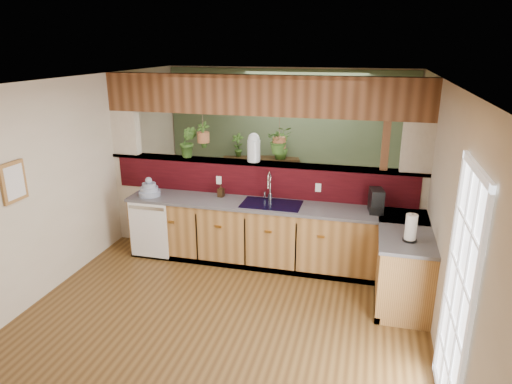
% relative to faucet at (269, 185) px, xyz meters
% --- Properties ---
extents(ground, '(4.60, 7.00, 0.01)m').
position_rel_faucet_xyz_m(ground, '(-0.18, -1.14, -1.12)').
color(ground, brown).
rests_on(ground, ground).
extents(ceiling, '(4.60, 7.00, 0.01)m').
position_rel_faucet_xyz_m(ceiling, '(-0.18, -1.14, 1.48)').
color(ceiling, brown).
rests_on(ceiling, ground).
extents(wall_back, '(4.60, 0.02, 2.60)m').
position_rel_faucet_xyz_m(wall_back, '(-0.18, 2.36, 0.18)').
color(wall_back, beige).
rests_on(wall_back, ground).
extents(wall_left, '(0.02, 7.00, 2.60)m').
position_rel_faucet_xyz_m(wall_left, '(-2.48, -1.14, 0.18)').
color(wall_left, beige).
rests_on(wall_left, ground).
extents(wall_right, '(0.02, 7.00, 2.60)m').
position_rel_faucet_xyz_m(wall_right, '(2.12, -1.14, 0.18)').
color(wall_right, beige).
rests_on(wall_right, ground).
extents(pass_through_partition, '(4.60, 0.21, 2.60)m').
position_rel_faucet_xyz_m(pass_through_partition, '(-0.15, 0.21, 0.07)').
color(pass_through_partition, beige).
rests_on(pass_through_partition, ground).
extents(pass_through_ledge, '(4.60, 0.21, 0.04)m').
position_rel_faucet_xyz_m(pass_through_ledge, '(-0.18, 0.21, 0.25)').
color(pass_through_ledge, brown).
rests_on(pass_through_ledge, ground).
extents(header_beam, '(4.60, 0.15, 0.55)m').
position_rel_faucet_xyz_m(header_beam, '(-0.18, 0.21, 1.20)').
color(header_beam, brown).
rests_on(header_beam, ground).
extents(sage_backwall, '(4.55, 0.02, 2.55)m').
position_rel_faucet_xyz_m(sage_backwall, '(-0.18, 2.34, 0.18)').
color(sage_backwall, '#4F6444').
rests_on(sage_backwall, ground).
extents(countertop, '(4.14, 1.52, 0.90)m').
position_rel_faucet_xyz_m(countertop, '(0.66, -0.27, -0.67)').
color(countertop, olive).
rests_on(countertop, ground).
extents(dishwasher, '(0.58, 0.03, 0.82)m').
position_rel_faucet_xyz_m(dishwasher, '(-1.66, -0.47, -0.67)').
color(dishwasher, white).
rests_on(dishwasher, ground).
extents(navy_sink, '(0.82, 0.50, 0.18)m').
position_rel_faucet_xyz_m(navy_sink, '(0.07, -0.16, -0.30)').
color(navy_sink, black).
rests_on(navy_sink, countertop).
extents(french_door, '(0.06, 1.02, 2.16)m').
position_rel_faucet_xyz_m(french_door, '(2.09, -2.44, -0.07)').
color(french_door, white).
rests_on(french_door, ground).
extents(framed_print, '(0.04, 0.35, 0.45)m').
position_rel_faucet_xyz_m(framed_print, '(-2.45, -1.94, 0.43)').
color(framed_print, olive).
rests_on(framed_print, wall_left).
extents(faucet, '(0.18, 0.18, 0.42)m').
position_rel_faucet_xyz_m(faucet, '(0.00, 0.00, 0.00)').
color(faucet, '#B7B7B2').
rests_on(faucet, countertop).
extents(dish_stack, '(0.32, 0.32, 0.28)m').
position_rel_faucet_xyz_m(dish_stack, '(-1.73, -0.23, -0.14)').
color(dish_stack, '#8894B0').
rests_on(dish_stack, countertop).
extents(soap_dispenser, '(0.09, 0.09, 0.18)m').
position_rel_faucet_xyz_m(soap_dispenser, '(-0.70, -0.03, -0.13)').
color(soap_dispenser, '#3B2815').
rests_on(soap_dispenser, countertop).
extents(coffee_maker, '(0.17, 0.28, 0.31)m').
position_rel_faucet_xyz_m(coffee_maker, '(1.45, -0.13, -0.08)').
color(coffee_maker, black).
rests_on(coffee_maker, countertop).
extents(paper_towel, '(0.16, 0.16, 0.33)m').
position_rel_faucet_xyz_m(paper_towel, '(1.83, -0.97, -0.07)').
color(paper_towel, black).
rests_on(paper_towel, countertop).
extents(glass_jar, '(0.19, 0.19, 0.41)m').
position_rel_faucet_xyz_m(glass_jar, '(-0.28, 0.21, 0.47)').
color(glass_jar, silver).
rests_on(glass_jar, pass_through_ledge).
extents(ledge_plant_left, '(0.29, 0.25, 0.47)m').
position_rel_faucet_xyz_m(ledge_plant_left, '(-1.28, 0.21, 0.50)').
color(ledge_plant_left, '#2F541D').
rests_on(ledge_plant_left, pass_through_ledge).
extents(hanging_plant_a, '(0.22, 0.18, 0.49)m').
position_rel_faucet_xyz_m(hanging_plant_a, '(-1.04, 0.21, 0.74)').
color(hanging_plant_a, brown).
rests_on(hanging_plant_a, header_beam).
extents(hanging_plant_b, '(0.43, 0.40, 0.51)m').
position_rel_faucet_xyz_m(hanging_plant_b, '(0.09, 0.21, 0.77)').
color(hanging_plant_b, brown).
rests_on(hanging_plant_b, header_beam).
extents(shelving_console, '(1.46, 0.75, 0.94)m').
position_rel_faucet_xyz_m(shelving_console, '(-0.64, 2.11, -0.62)').
color(shelving_console, black).
rests_on(shelving_console, ground).
extents(shelf_plant_a, '(0.25, 0.19, 0.44)m').
position_rel_faucet_xyz_m(shelf_plant_a, '(-1.08, 2.11, 0.07)').
color(shelf_plant_a, '#2F541D').
rests_on(shelf_plant_a, shelving_console).
extents(shelf_plant_b, '(0.31, 0.31, 0.47)m').
position_rel_faucet_xyz_m(shelf_plant_b, '(-0.27, 2.11, 0.08)').
color(shelf_plant_b, '#2F541D').
rests_on(shelf_plant_b, shelving_console).
extents(floor_plant, '(0.90, 0.84, 0.80)m').
position_rel_faucet_xyz_m(floor_plant, '(1.00, 1.38, -0.72)').
color(floor_plant, '#2F541D').
rests_on(floor_plant, ground).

